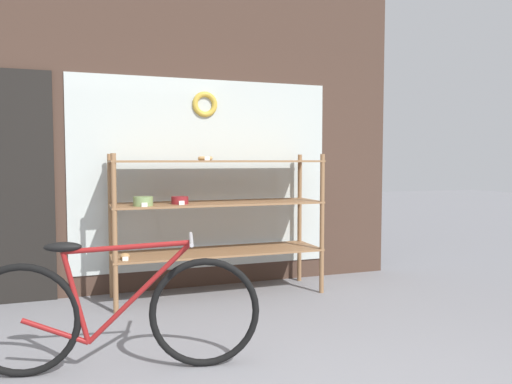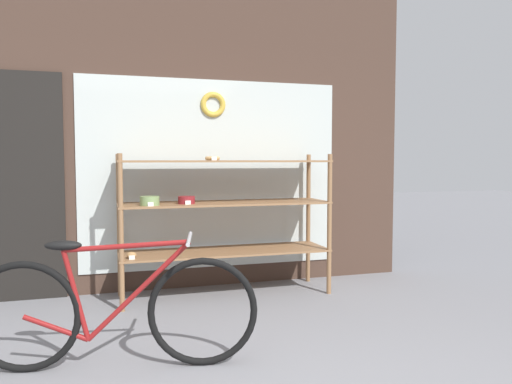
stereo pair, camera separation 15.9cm
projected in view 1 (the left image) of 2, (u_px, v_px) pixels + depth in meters
The scene contains 3 objects.
storefront_facade at pixel (179, 105), 4.96m from camera, with size 4.61×0.13×3.83m.
display_case at pixel (215, 208), 4.71m from camera, with size 1.98×0.56×1.35m.
bicycle at pixel (114, 312), 3.03m from camera, with size 1.75×0.52×0.82m.
Camera 1 is at (-1.01, -2.10, 1.30)m, focal length 35.00 mm.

